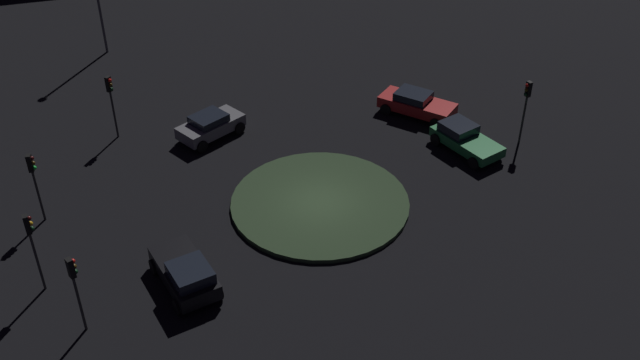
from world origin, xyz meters
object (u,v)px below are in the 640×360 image
at_px(traffic_light_southeast, 34,174).
at_px(traffic_light_northwest, 526,100).
at_px(car_grey, 210,125).
at_px(traffic_light_east, 74,280).
at_px(traffic_light_south, 111,95).
at_px(traffic_light_southeast_near, 31,238).
at_px(car_red, 416,104).
at_px(car_black, 186,273).
at_px(car_green, 465,138).

bearing_deg(traffic_light_southeast, traffic_light_northwest, 10.84).
xyz_separation_m(car_grey, traffic_light_east, (13.89, 6.58, 1.94)).
height_order(car_grey, traffic_light_south, traffic_light_south).
bearing_deg(traffic_light_south, traffic_light_northwest, 27.66).
distance_m(car_grey, traffic_light_southeast, 10.76).
relative_size(traffic_light_southeast_near, traffic_light_south, 1.05).
relative_size(car_red, traffic_light_northwest, 1.21).
height_order(car_black, car_red, car_black).
bearing_deg(traffic_light_east, traffic_light_northwest, -6.97).
distance_m(car_red, traffic_light_northwest, 6.70).
bearing_deg(car_red, traffic_light_northwest, 1.74).
relative_size(car_grey, traffic_light_southeast_near, 0.99).
distance_m(traffic_light_southeast_near, traffic_light_south, 12.62).
height_order(traffic_light_northwest, traffic_light_southeast_near, traffic_light_southeast_near).
xyz_separation_m(traffic_light_southeast, traffic_light_south, (-7.25, -3.27, 0.04)).
relative_size(traffic_light_northwest, traffic_light_southeast, 1.02).
bearing_deg(traffic_light_southeast, traffic_light_southeast_near, -78.08).
relative_size(car_green, traffic_light_southeast, 1.18).
xyz_separation_m(car_grey, car_green, (-7.77, 12.16, -0.04)).
height_order(car_red, traffic_light_southeast, traffic_light_southeast).
bearing_deg(traffic_light_southeast_near, traffic_light_east, -71.62).
xyz_separation_m(car_black, traffic_light_southeast, (0.95, -9.04, 1.88)).
relative_size(car_red, traffic_light_east, 1.23).
relative_size(car_black, traffic_light_south, 1.15).
bearing_deg(traffic_light_northwest, traffic_light_south, -29.01).
height_order(car_grey, traffic_light_east, traffic_light_east).
xyz_separation_m(car_black, car_green, (-17.36, 4.11, -0.09)).
bearing_deg(car_black, car_green, -81.74).
xyz_separation_m(car_green, traffic_light_southeast_near, (21.24, -8.98, 2.14)).
xyz_separation_m(car_green, traffic_light_southeast, (18.31, -13.16, 1.97)).
xyz_separation_m(car_black, traffic_light_east, (4.29, -1.47, 1.89)).
height_order(car_grey, car_green, car_grey).
distance_m(car_red, traffic_light_south, 17.76).
bearing_deg(car_grey, car_black, -134.03).
xyz_separation_m(car_green, traffic_light_northwest, (-2.61, 2.12, 2.03)).
bearing_deg(car_green, traffic_light_northwest, 67.11).
distance_m(car_red, traffic_light_east, 23.45).
height_order(car_grey, traffic_light_southeast, traffic_light_southeast).
relative_size(car_grey, car_red, 0.85).
distance_m(traffic_light_southeast_near, traffic_light_east, 3.42).
distance_m(car_grey, traffic_light_northwest, 17.77).
bearing_deg(car_grey, traffic_light_southeast_near, -160.74).
relative_size(car_grey, car_green, 0.89).
relative_size(car_grey, traffic_light_east, 1.05).
distance_m(car_black, car_grey, 12.52).
relative_size(car_black, traffic_light_southeast, 1.16).
relative_size(car_red, traffic_light_south, 1.22).
xyz_separation_m(car_red, traffic_light_southeast, (19.98, -8.95, 1.94)).
bearing_deg(car_green, car_black, -87.10).
height_order(car_green, traffic_light_northwest, traffic_light_northwest).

